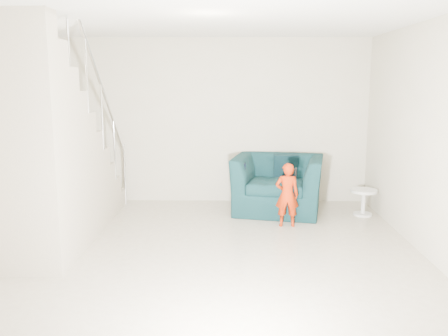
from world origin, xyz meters
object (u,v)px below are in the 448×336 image
(armchair, at_px, (278,184))
(staircase, at_px, (47,169))
(side_table, at_px, (363,198))
(toddler, at_px, (287,195))

(armchair, relative_size, staircase, 0.37)
(armchair, distance_m, side_table, 1.30)
(armchair, xyz_separation_m, toddler, (0.05, -0.79, 0.02))
(side_table, xyz_separation_m, staircase, (-4.25, -1.34, 0.68))
(toddler, distance_m, side_table, 1.36)
(armchair, height_order, staircase, staircase)
(armchair, distance_m, toddler, 0.79)
(armchair, relative_size, side_table, 3.34)
(armchair, height_order, toddler, toddler)
(side_table, bearing_deg, armchair, 170.16)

